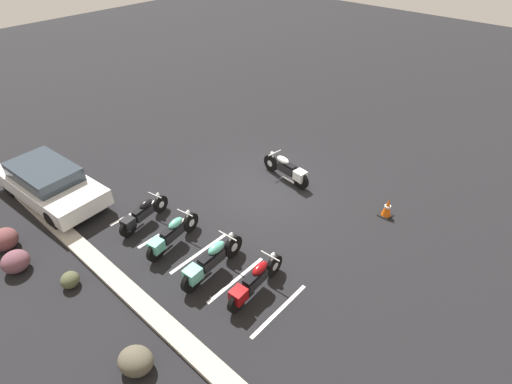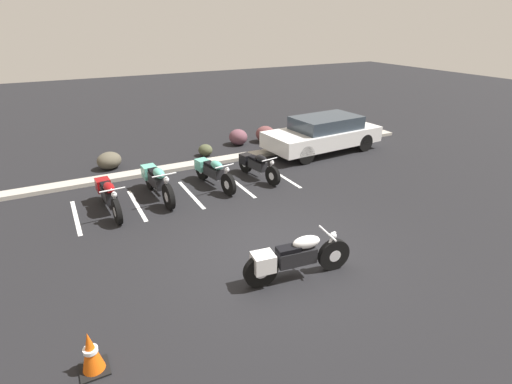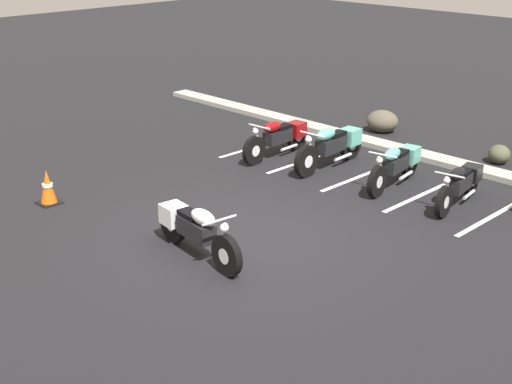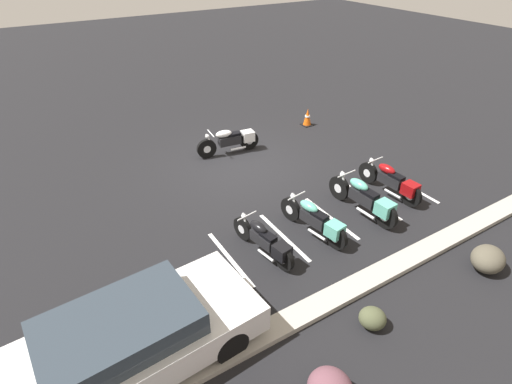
{
  "view_description": "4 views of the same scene",
  "coord_description": "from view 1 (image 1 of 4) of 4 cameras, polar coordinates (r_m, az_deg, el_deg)",
  "views": [
    {
      "loc": [
        -7.32,
        8.81,
        8.27
      ],
      "look_at": [
        -0.72,
        1.43,
        1.0
      ],
      "focal_mm": 28.0,
      "sensor_mm": 36.0,
      "label": 1
    },
    {
      "loc": [
        -3.71,
        -6.17,
        4.55
      ],
      "look_at": [
        0.33,
        1.53,
        0.75
      ],
      "focal_mm": 28.0,
      "sensor_mm": 36.0,
      "label": 2
    },
    {
      "loc": [
        7.84,
        -7.46,
        5.05
      ],
      "look_at": [
        -0.43,
        0.74,
        0.56
      ],
      "focal_mm": 50.0,
      "sensor_mm": 36.0,
      "label": 3
    },
    {
      "loc": [
        5.5,
        9.9,
        6.2
      ],
      "look_at": [
        0.86,
        2.34,
        0.51
      ],
      "focal_mm": 28.0,
      "sensor_mm": 36.0,
      "label": 4
    }
  ],
  "objects": [
    {
      "name": "parked_bike_0",
      "position": [
        10.37,
        -0.34,
        -12.68
      ],
      "size": [
        0.6,
        2.14,
        0.84
      ],
      "rotation": [
        0.0,
        0.0,
        -1.51
      ],
      "color": "black",
      "rests_on": "ground"
    },
    {
      "name": "stall_line_3",
      "position": [
        12.72,
        -12.65,
        -5.33
      ],
      "size": [
        0.1,
        2.1,
        0.0
      ],
      "primitive_type": "cube",
      "color": "white",
      "rests_on": "ground"
    },
    {
      "name": "parked_bike_2",
      "position": [
        11.86,
        -12.08,
        -6.03
      ],
      "size": [
        0.69,
        2.1,
        0.83
      ],
      "rotation": [
        0.0,
        0.0,
        -1.41
      ],
      "color": "black",
      "rests_on": "ground"
    },
    {
      "name": "landscape_rock_1",
      "position": [
        9.65,
        -16.82,
        -22.1
      ],
      "size": [
        0.98,
        0.91,
        0.56
      ],
      "primitive_type": "ellipsoid",
      "rotation": [
        0.0,
        0.0,
        0.35
      ],
      "color": "#534D3F",
      "rests_on": "ground"
    },
    {
      "name": "ground",
      "position": [
        14.13,
        1.68,
        0.43
      ],
      "size": [
        60.0,
        60.0,
        0.0
      ],
      "primitive_type": "plane",
      "color": "black"
    },
    {
      "name": "stall_line_4",
      "position": [
        13.74,
        -16.47,
        -2.46
      ],
      "size": [
        0.1,
        2.1,
        0.0
      ],
      "primitive_type": "cube",
      "color": "white",
      "rests_on": "ground"
    },
    {
      "name": "traffic_cone",
      "position": [
        13.44,
        18.25,
        -2.16
      ],
      "size": [
        0.4,
        0.4,
        0.67
      ],
      "color": "black",
      "rests_on": "ground"
    },
    {
      "name": "landscape_rock_0",
      "position": [
        13.74,
        -32.26,
        -5.74
      ],
      "size": [
        1.04,
        1.05,
        0.64
      ],
      "primitive_type": "ellipsoid",
      "rotation": [
        0.0,
        0.0,
        0.68
      ],
      "color": "brown",
      "rests_on": "ground"
    },
    {
      "name": "stall_line_1",
      "position": [
        11.02,
        -2.86,
        -12.4
      ],
      "size": [
        0.1,
        2.1,
        0.0
      ],
      "primitive_type": "cube",
      "color": "white",
      "rests_on": "ground"
    },
    {
      "name": "landscape_rock_2",
      "position": [
        12.85,
        -31.13,
        -8.51
      ],
      "size": [
        0.84,
        0.87,
        0.6
      ],
      "primitive_type": "ellipsoid",
      "rotation": [
        0.0,
        0.0,
        0.23
      ],
      "color": "brown",
      "rests_on": "ground"
    },
    {
      "name": "motorcycle_white_featured",
      "position": [
        14.37,
        4.55,
        3.21
      ],
      "size": [
        2.18,
        0.66,
        0.86
      ],
      "rotation": [
        0.0,
        0.0,
        -0.12
      ],
      "color": "black",
      "rests_on": "ground"
    },
    {
      "name": "landscape_rock_3",
      "position": [
        11.79,
        -25.04,
        -11.31
      ],
      "size": [
        0.69,
        0.69,
        0.42
      ],
      "primitive_type": "ellipsoid",
      "rotation": [
        0.0,
        0.0,
        0.82
      ],
      "color": "#494E35",
      "rests_on": "ground"
    },
    {
      "name": "car_white",
      "position": [
        14.96,
        -27.47,
        1.24
      ],
      "size": [
        4.41,
        2.09,
        1.29
      ],
      "rotation": [
        0.0,
        0.0,
        3.21
      ],
      "color": "black",
      "rests_on": "ground"
    },
    {
      "name": "parked_bike_1",
      "position": [
        10.87,
        -6.6,
        -9.83
      ],
      "size": [
        0.64,
        2.29,
        0.9
      ],
      "rotation": [
        0.0,
        0.0,
        -1.51
      ],
      "color": "black",
      "rests_on": "ground"
    },
    {
      "name": "concrete_curb",
      "position": [
        11.37,
        -18.62,
        -12.51
      ],
      "size": [
        18.0,
        0.5,
        0.12
      ],
      "primitive_type": "cube",
      "color": "#A8A399",
      "rests_on": "ground"
    },
    {
      "name": "parked_bike_3",
      "position": [
        12.85,
        -16.01,
        -3.08
      ],
      "size": [
        0.65,
        1.97,
        0.78
      ],
      "rotation": [
        0.0,
        0.0,
        -1.41
      ],
      "color": "black",
      "rests_on": "ground"
    },
    {
      "name": "stall_line_0",
      "position": [
        10.39,
        3.35,
        -16.54
      ],
      "size": [
        0.1,
        2.1,
        0.0
      ],
      "primitive_type": "cube",
      "color": "white",
      "rests_on": "ground"
    },
    {
      "name": "stall_line_2",
      "position": [
        11.81,
        -8.15,
        -8.64
      ],
      "size": [
        0.1,
        2.1,
        0.0
      ],
      "primitive_type": "cube",
      "color": "white",
      "rests_on": "ground"
    }
  ]
}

